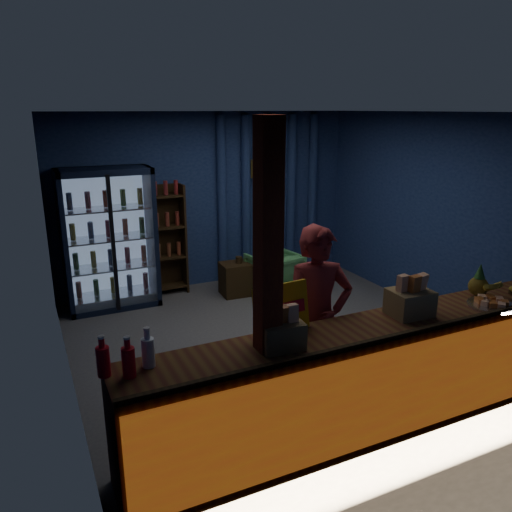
{
  "coord_description": "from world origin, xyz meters",
  "views": [
    {
      "loc": [
        -2.54,
        -4.85,
        2.64
      ],
      "look_at": [
        -0.34,
        -0.2,
        1.11
      ],
      "focal_mm": 35.0,
      "sensor_mm": 36.0,
      "label": 1
    }
  ],
  "objects": [
    {
      "name": "pineapple",
      "position": [
        1.2,
        -1.79,
        1.08
      ],
      "size": [
        0.18,
        0.18,
        0.31
      ],
      "color": "olive",
      "rests_on": "counter"
    },
    {
      "name": "bottle_shelf",
      "position": [
        -0.7,
        2.06,
        0.79
      ],
      "size": [
        0.5,
        0.28,
        1.6
      ],
      "color": "#332210",
      "rests_on": "ground"
    },
    {
      "name": "beverage_cooler",
      "position": [
        -1.55,
        1.92,
        0.93
      ],
      "size": [
        1.2,
        0.62,
        1.9
      ],
      "color": "black",
      "rests_on": "ground"
    },
    {
      "name": "curtain_folds",
      "position": [
        1.0,
        2.14,
        1.3
      ],
      "size": [
        1.74,
        0.14,
        2.5
      ],
      "color": "navy",
      "rests_on": "room_walls"
    },
    {
      "name": "pastry_tray",
      "position": [
        1.11,
        -2.02,
        0.97
      ],
      "size": [
        0.41,
        0.41,
        0.07
      ],
      "color": "silver",
      "rests_on": "counter"
    },
    {
      "name": "side_table",
      "position": [
        0.2,
        1.52,
        0.24
      ],
      "size": [
        0.55,
        0.41,
        0.57
      ],
      "color": "#332210",
      "rests_on": "ground"
    },
    {
      "name": "yellow_sign",
      "position": [
        -0.82,
        -1.68,
        1.14
      ],
      "size": [
        0.49,
        0.14,
        0.39
      ],
      "color": "#EFAC0C",
      "rests_on": "counter"
    },
    {
      "name": "green_chair",
      "position": [
        0.67,
        1.31,
        0.31
      ],
      "size": [
        0.76,
        0.78,
        0.62
      ],
      "primitive_type": "imported",
      "rotation": [
        0.0,
        0.0,
        3.3
      ],
      "color": "#58B05F",
      "rests_on": "ground"
    },
    {
      "name": "ground",
      "position": [
        0.0,
        0.0,
        0.0
      ],
      "size": [
        4.6,
        4.6,
        0.0
      ],
      "primitive_type": "plane",
      "color": "#515154",
      "rests_on": "ground"
    },
    {
      "name": "soda_bottles",
      "position": [
        -2.04,
        -1.81,
        1.07
      ],
      "size": [
        0.38,
        0.17,
        0.29
      ],
      "color": "red",
      "rests_on": "counter"
    },
    {
      "name": "counter",
      "position": [
        0.0,
        -1.91,
        0.48
      ],
      "size": [
        4.4,
        0.57,
        0.99
      ],
      "color": "brown",
      "rests_on": "ground"
    },
    {
      "name": "room_walls",
      "position": [
        0.0,
        0.0,
        1.57
      ],
      "size": [
        4.6,
        4.6,
        4.6
      ],
      "color": "navy",
      "rests_on": "ground"
    },
    {
      "name": "framed_picture",
      "position": [
        0.85,
        2.1,
        1.75
      ],
      "size": [
        0.36,
        0.04,
        0.28
      ],
      "color": "gold",
      "rests_on": "room_walls"
    },
    {
      "name": "shopkeeper",
      "position": [
        -0.32,
        -1.42,
        0.85
      ],
      "size": [
        0.7,
        0.54,
        1.7
      ],
      "primitive_type": "imported",
      "rotation": [
        0.0,
        0.0,
        -0.24
      ],
      "color": "maroon",
      "rests_on": "ground"
    },
    {
      "name": "snack_box_centre",
      "position": [
        0.32,
        -1.85,
        1.08
      ],
      "size": [
        0.36,
        0.3,
        0.36
      ],
      "color": "olive",
      "rests_on": "counter"
    },
    {
      "name": "support_post",
      "position": [
        -1.05,
        -1.9,
        1.3
      ],
      "size": [
        0.16,
        0.16,
        2.6
      ],
      "primitive_type": "cube",
      "color": "#943515",
      "rests_on": "ground"
    },
    {
      "name": "banana_bunches",
      "position": [
        1.55,
        -1.87,
        1.04
      ],
      "size": [
        0.85,
        0.32,
        0.19
      ],
      "color": "gold",
      "rests_on": "counter"
    },
    {
      "name": "snack_box_left",
      "position": [
        -0.95,
        -1.91,
        1.07
      ],
      "size": [
        0.33,
        0.28,
        0.33
      ],
      "color": "olive",
      "rests_on": "counter"
    }
  ]
}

